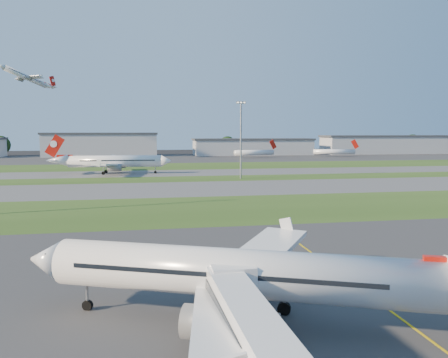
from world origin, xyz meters
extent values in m
plane|color=black|center=(0.00, 0.00, 0.00)|extent=(700.00, 700.00, 0.00)
cube|color=#333335|center=(0.00, 0.00, 0.01)|extent=(300.00, 70.00, 0.01)
cube|color=#2B4617|center=(0.00, 52.00, 0.01)|extent=(300.00, 34.00, 0.01)
cube|color=#515154|center=(0.00, 85.00, 0.01)|extent=(300.00, 32.00, 0.01)
cube|color=#2B4617|center=(0.00, 110.00, 0.01)|extent=(300.00, 18.00, 0.01)
cube|color=#515154|center=(0.00, 132.00, 0.01)|extent=(300.00, 26.00, 0.01)
cube|color=#2B4617|center=(0.00, 165.00, 0.01)|extent=(300.00, 40.00, 0.01)
cube|color=#333335|center=(0.00, 225.00, 0.01)|extent=(400.00, 80.00, 0.01)
cube|color=gold|center=(5.00, 0.00, 0.00)|extent=(0.25, 60.00, 0.02)
cube|color=white|center=(-9.80, -14.00, 4.00)|extent=(3.44, 24.08, 2.60)
cube|color=black|center=(-9.80, -14.00, 4.00)|extent=(3.59, 24.08, 0.80)
cube|color=white|center=(-9.50, -2.60, 4.00)|extent=(3.40, 3.00, 3.00)
cylinder|color=gray|center=(-9.50, -4.50, 1.60)|extent=(0.70, 0.70, 3.20)
cube|color=black|center=(-9.50, -4.50, 0.35)|extent=(2.20, 1.20, 0.70)
cylinder|color=white|center=(-8.84, -1.48, 4.36)|extent=(30.37, 15.35, 3.95)
cube|color=white|center=(-10.99, -9.58, 3.84)|extent=(6.81, 16.08, 1.61)
cube|color=white|center=(-4.76, 5.83, 3.84)|extent=(12.95, 15.35, 1.61)
cylinder|color=slate|center=(-11.58, -6.88, 2.70)|extent=(4.94, 3.85, 2.39)
cylinder|color=slate|center=(-7.06, 4.30, 2.70)|extent=(4.94, 3.85, 2.39)
cylinder|color=white|center=(-27.86, 132.48, 4.79)|extent=(34.40, 6.47, 4.33)
cube|color=#B4150B|center=(-49.47, 133.85, 10.60)|extent=(7.40, 0.86, 8.63)
cube|color=white|center=(-28.42, 141.66, 4.22)|extent=(8.13, 17.74, 1.76)
cube|color=white|center=(-29.57, 123.46, 4.22)|extent=(10.06, 17.85, 1.76)
cylinder|color=slate|center=(-26.87, 139.05, 2.96)|extent=(4.94, 2.92, 2.62)
cylinder|color=slate|center=(-27.70, 125.85, 2.96)|extent=(4.94, 2.92, 2.62)
cylinder|color=white|center=(-80.00, 219.65, 45.27)|extent=(19.81, 18.34, 3.04)
cube|color=#B4150B|center=(-68.74, 229.84, 49.35)|extent=(4.03, 3.69, 6.05)
cube|color=white|center=(-75.12, 215.44, 44.87)|extent=(11.96, 9.66, 1.23)
cube|color=white|center=(-83.70, 224.92, 44.87)|extent=(8.83, 12.26, 1.23)
cylinder|color=slate|center=(-77.19, 215.94, 43.99)|extent=(3.72, 3.62, 1.84)
cylinder|color=slate|center=(-83.41, 222.81, 43.99)|extent=(3.72, 3.62, 1.84)
cylinder|color=white|center=(47.66, 221.34, 3.20)|extent=(26.01, 9.33, 3.20)
cube|color=#B4150B|center=(60.28, 224.45, 8.00)|extent=(5.10, 1.53, 6.16)
cylinder|color=white|center=(99.86, 223.38, 3.20)|extent=(26.16, 7.75, 3.20)
cube|color=#B4150B|center=(112.66, 221.08, 8.00)|extent=(5.15, 1.21, 6.16)
cylinder|color=gray|center=(15.00, 108.00, 12.50)|extent=(0.60, 0.60, 25.00)
cube|color=gray|center=(15.00, 108.00, 25.40)|extent=(3.20, 0.50, 0.80)
cube|color=#FFF2CC|center=(15.00, 108.00, 25.40)|extent=(2.80, 0.70, 0.35)
cube|color=#A9ACB2|center=(-45.00, 255.00, 7.00)|extent=(70.00, 22.00, 14.00)
cube|color=#383A3F|center=(-45.00, 255.00, 14.60)|extent=(71.40, 23.00, 1.20)
cube|color=#A9ACB2|center=(55.00, 255.00, 5.00)|extent=(80.00, 22.00, 10.00)
cube|color=#383A3F|center=(55.00, 255.00, 10.60)|extent=(81.60, 23.00, 1.20)
cube|color=#A9ACB2|center=(155.00, 255.00, 6.00)|extent=(95.00, 22.00, 12.00)
cube|color=#383A3F|center=(155.00, 255.00, 12.60)|extent=(96.90, 23.00, 1.20)
cylinder|color=black|center=(-110.00, 270.00, 2.20)|extent=(1.00, 1.00, 4.40)
sphere|color=black|center=(-110.00, 270.00, 7.15)|extent=(12.10, 12.10, 12.10)
cylinder|color=black|center=(-20.00, 266.00, 1.80)|extent=(1.00, 1.00, 3.60)
sphere|color=black|center=(-20.00, 266.00, 5.85)|extent=(9.90, 9.90, 9.90)
cylinder|color=black|center=(40.00, 269.00, 2.10)|extent=(1.00, 1.00, 4.20)
sphere|color=black|center=(40.00, 269.00, 6.83)|extent=(11.55, 11.55, 11.55)
cylinder|color=black|center=(115.00, 267.00, 1.90)|extent=(1.00, 1.00, 3.80)
sphere|color=black|center=(115.00, 267.00, 6.17)|extent=(10.45, 10.45, 10.45)
cylinder|color=black|center=(185.00, 271.00, 2.30)|extent=(1.00, 1.00, 4.60)
sphere|color=black|center=(185.00, 271.00, 7.48)|extent=(12.65, 12.65, 12.65)
camera|label=1|loc=(-15.85, -35.21, 15.80)|focal=35.00mm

